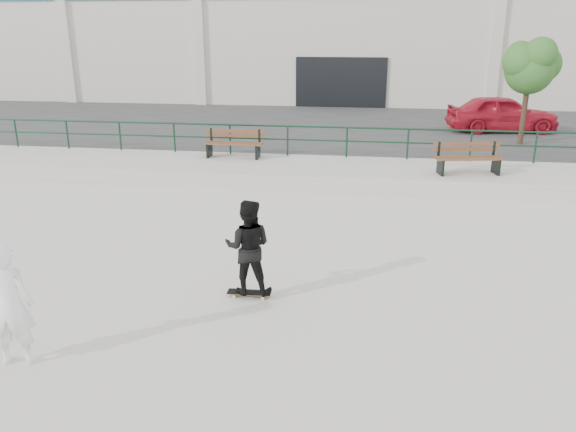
% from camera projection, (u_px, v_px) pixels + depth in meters
% --- Properties ---
extents(ground, '(120.00, 120.00, 0.00)m').
position_uv_depth(ground, '(249.00, 327.00, 9.03)').
color(ground, silver).
rests_on(ground, ground).
extents(ledge, '(30.00, 3.00, 0.50)m').
position_uv_depth(ledge, '(312.00, 173.00, 17.87)').
color(ledge, '#B4B1A5').
rests_on(ledge, ground).
extents(parking_strip, '(60.00, 14.00, 0.50)m').
position_uv_depth(parking_strip, '(332.00, 129.00, 25.86)').
color(parking_strip, '#333333').
rests_on(parking_strip, ground).
extents(railing, '(28.00, 0.06, 1.03)m').
position_uv_depth(railing, '(317.00, 135.00, 18.78)').
color(railing, '#143924').
rests_on(railing, ledge).
extents(commercial_building, '(44.20, 16.33, 8.00)m').
position_uv_depth(commercial_building, '(349.00, 31.00, 37.64)').
color(commercial_building, silver).
rests_on(commercial_building, ground).
extents(bench_left, '(2.01, 0.62, 0.92)m').
position_uv_depth(bench_left, '(234.00, 144.00, 18.76)').
color(bench_left, '#572D1E').
rests_on(bench_left, ledge).
extents(bench_right, '(2.07, 0.95, 0.92)m').
position_uv_depth(bench_right, '(468.00, 158.00, 16.58)').
color(bench_right, '#572D1E').
rests_on(bench_right, ledge).
extents(tree, '(2.17, 1.93, 3.86)m').
position_uv_depth(tree, '(531.00, 64.00, 20.22)').
color(tree, '#483524').
rests_on(tree, parking_strip).
extents(red_car, '(4.64, 2.34, 1.52)m').
position_uv_depth(red_car, '(502.00, 113.00, 23.53)').
color(red_car, red).
rests_on(red_car, parking_strip).
extents(skateboard, '(0.79, 0.23, 0.09)m').
position_uv_depth(skateboard, '(249.00, 293.00, 10.06)').
color(skateboard, black).
rests_on(skateboard, ground).
extents(standing_skater, '(0.87, 0.69, 1.71)m').
position_uv_depth(standing_skater, '(248.00, 247.00, 9.78)').
color(standing_skater, black).
rests_on(standing_skater, skateboard).
extents(seated_skater, '(0.75, 0.57, 1.83)m').
position_uv_depth(seated_skater, '(9.00, 305.00, 7.79)').
color(seated_skater, white).
rests_on(seated_skater, ground).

